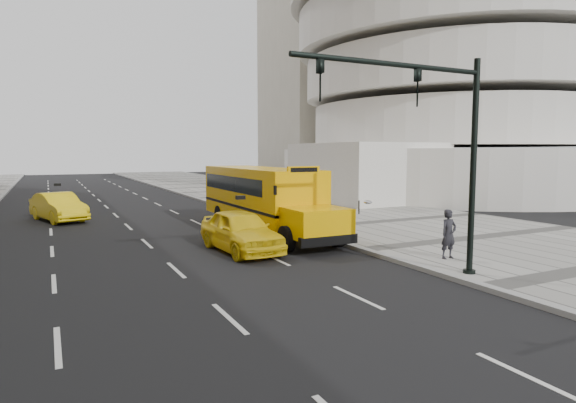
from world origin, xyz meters
name	(u,v)px	position (x,y,z in m)	size (l,w,h in m)	color
ground	(171,242)	(0.00, 0.00, 0.00)	(140.00, 140.00, 0.00)	black
sidewalk_museum	(397,221)	(12.00, 0.00, 0.07)	(12.00, 140.00, 0.15)	gray
curb_museum	(297,230)	(6.00, 0.00, 0.07)	(0.30, 140.00, 0.15)	gray
guggenheim	(417,54)	(29.37, 18.51, 13.58)	(33.20, 42.20, 35.00)	white
school_bus	(262,194)	(4.50, 0.78, 1.76)	(2.96, 11.56, 3.19)	#EDAA00
taxi_near	(241,231)	(1.91, -3.20, 0.79)	(1.87, 4.66, 1.59)	yellow
taxi_far	(58,207)	(-4.07, 8.88, 0.77)	(1.63, 4.68, 1.54)	yellow
pedestrian	(449,234)	(7.51, -8.12, 0.99)	(0.61, 0.40, 1.67)	black
traffic_signal	(438,139)	(5.19, -9.88, 4.09)	(6.18, 0.36, 6.40)	black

